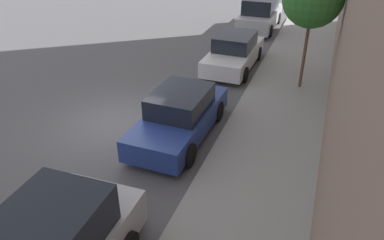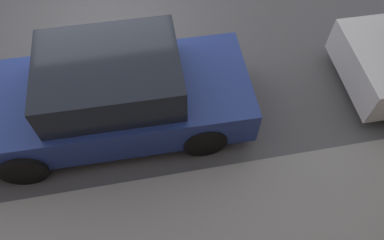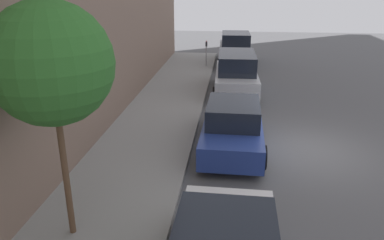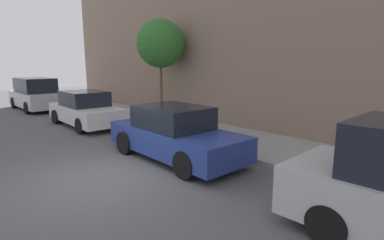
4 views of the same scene
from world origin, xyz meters
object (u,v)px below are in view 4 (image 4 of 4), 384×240
(street_tree, at_px, (160,44))
(parked_sedan_fourth, at_px, (86,110))
(parked_sedan_third, at_px, (175,134))
(parked_minivan_fifth, at_px, (36,94))

(street_tree, bearing_deg, parked_sedan_fourth, 155.18)
(parked_sedan_third, xyz_separation_m, parked_sedan_fourth, (0.09, 6.35, 0.00))
(parked_sedan_third, bearing_deg, parked_sedan_fourth, 89.23)
(street_tree, bearing_deg, parked_minivan_fifth, 111.98)
(parked_sedan_third, xyz_separation_m, parked_minivan_fifth, (-0.09, 13.10, 0.20))
(parked_minivan_fifth, bearing_deg, parked_sedan_fourth, -88.50)
(parked_sedan_third, height_order, street_tree, street_tree)
(parked_sedan_fourth, relative_size, parked_minivan_fifth, 0.92)
(parked_sedan_third, relative_size, parked_sedan_fourth, 1.00)
(parked_sedan_third, distance_m, parked_sedan_fourth, 6.35)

